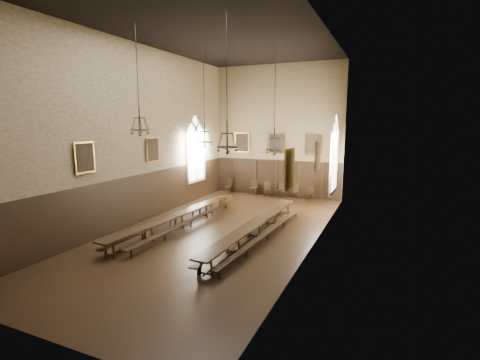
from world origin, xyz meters
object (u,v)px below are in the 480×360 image
Objects in this scene: chair_4 at (280,193)px; chair_6 at (310,196)px; bench_right_outer at (267,235)px; chair_0 at (229,189)px; bench_left_outer at (170,222)px; chandelier_back_right at (274,143)px; chandelier_front_right at (227,138)px; chandelier_back_left at (205,136)px; chair_2 at (253,191)px; chair_5 at (295,195)px; bench_left_inner at (191,222)px; chandelier_front_left at (140,122)px; table_right at (255,230)px; chair_3 at (267,192)px; table_left at (179,220)px; bench_right_inner at (248,231)px.

chair_4 reaches higher than chair_6.
bench_right_outer is 9.05× the size of chair_0.
bench_left_outer is 10.13m from chair_6.
chandelier_front_right is at bearing -92.39° from chandelier_back_right.
chair_4 is 0.19× the size of chandelier_back_left.
bench_left_outer is 9.63× the size of chair_6.
chair_5 is (3.07, -0.01, -0.04)m from chair_2.
chandelier_back_left is at bearing 96.82° from bench_left_inner.
table_right is at bearing 30.00° from chandelier_front_left.
table_right is at bearing -52.81° from chair_0.
bench_right_outer is 2.13× the size of chandelier_front_left.
bench_left_outer is 1.73× the size of chandelier_back_right.
chair_3 is at bearing 101.25° from chandelier_front_right.
bench_right_inner is (3.62, 0.15, -0.10)m from table_left.
chandelier_back_left reaches higher than bench_left_outer.
chair_0 is at bearing 120.49° from bench_right_inner.
chandelier_front_right is (3.21, -2.50, 4.32)m from bench_left_inner.
bench_right_inner is at bearing -31.55° from chandelier_back_left.
chandelier_back_left is at bearing 127.94° from chandelier_front_right.
chair_3 is 2.03m from chair_5.
chair_5 is 0.17× the size of chandelier_back_right.
chair_4 is at bearing -178.51° from chair_6.
chandelier_back_right is at bearing 36.20° from bench_left_inner.
bench_right_outer is at bearing 0.50° from bench_left_outer.
table_left is at bearing 85.39° from chandelier_front_left.
chandelier_back_left reaches higher than table_right.
bench_right_outer is (0.98, -0.17, -0.02)m from bench_right_inner.
chair_4 is (-2.14, 8.78, 0.03)m from bench_right_outer.
chandelier_back_right reaches higher than table_right.
chair_3 is at bearing 0.33° from chair_2.
table_left is 8.78m from chair_0.
bench_left_outer is 9.29× the size of chair_3.
bench_right_outer is 9.17× the size of chair_3.
bench_right_inner is 10.08× the size of chair_6.
chandelier_front_right is (2.18, -10.96, 4.29)m from chair_3.
bench_right_inner is 0.99m from bench_right_outer.
chandelier_front_right is (3.44, -4.41, 0.15)m from chandelier_back_left.
chandelier_front_left reaches higher than chair_3.
bench_right_outer is 9.50× the size of chair_6.
bench_right_outer is at bearing -76.64° from chandelier_back_right.
table_right is 8.66m from chair_6.
chair_5 is 0.18× the size of chandelier_back_left.
chair_2 reaches higher than chair_0.
bench_left_inner is at bearing 176.33° from table_right.
chair_0 is (-1.40, 8.67, -0.07)m from table_left.
chandelier_back_right reaches higher than bench_left_outer.
bench_left_outer is 10.31× the size of chair_5.
chair_5 is at bearing 10.16° from chair_4.
chair_3 is at bearing 81.12° from chandelier_front_left.
chair_3 is 1.11× the size of chair_5.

